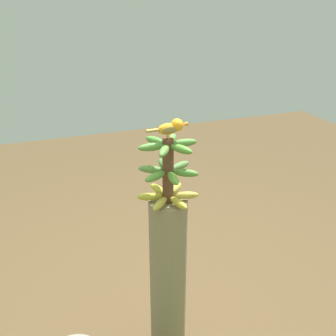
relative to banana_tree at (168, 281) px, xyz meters
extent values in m
cylinder|color=#847A56|center=(0.00, 0.00, 0.00)|extent=(0.19, 0.19, 0.98)
cylinder|color=brown|center=(0.00, 0.00, 0.65)|extent=(0.05, 0.05, 0.32)
ellipsoid|color=#ABA53C|center=(0.06, -0.06, 0.52)|extent=(0.12, 0.12, 0.04)
ellipsoid|color=gold|center=(0.08, 0.02, 0.52)|extent=(0.13, 0.07, 0.04)
ellipsoid|color=gold|center=(0.02, 0.08, 0.52)|extent=(0.07, 0.13, 0.04)
ellipsoid|color=#AF9F35|center=(-0.06, 0.06, 0.52)|extent=(0.12, 0.12, 0.04)
ellipsoid|color=gold|center=(-0.08, -0.02, 0.52)|extent=(0.13, 0.07, 0.04)
ellipsoid|color=gold|center=(-0.02, -0.08, 0.52)|extent=(0.07, 0.13, 0.04)
ellipsoid|color=#548C35|center=(-0.04, 0.07, 0.65)|extent=(0.09, 0.13, 0.04)
ellipsoid|color=#578D2E|center=(-0.08, 0.01, 0.65)|extent=(0.13, 0.05, 0.04)
ellipsoid|color=#4F8934|center=(-0.05, -0.07, 0.65)|extent=(0.10, 0.13, 0.04)
ellipsoid|color=#537D3B|center=(0.04, -0.07, 0.65)|extent=(0.09, 0.13, 0.04)
ellipsoid|color=#4C8237|center=(0.08, -0.01, 0.65)|extent=(0.13, 0.05, 0.04)
ellipsoid|color=#548538|center=(0.05, 0.07, 0.65)|extent=(0.10, 0.13, 0.04)
ellipsoid|color=#4C8634|center=(0.00, -0.08, 0.78)|extent=(0.04, 0.13, 0.04)
ellipsoid|color=#57893B|center=(0.07, -0.04, 0.78)|extent=(0.13, 0.10, 0.04)
ellipsoid|color=#4A8936|center=(0.07, 0.04, 0.78)|extent=(0.13, 0.09, 0.04)
ellipsoid|color=#538C38|center=(0.00, 0.08, 0.78)|extent=(0.04, 0.13, 0.04)
ellipsoid|color=#548636|center=(-0.07, 0.04, 0.78)|extent=(0.13, 0.10, 0.04)
ellipsoid|color=#508B30|center=(-0.07, -0.04, 0.78)|extent=(0.13, 0.09, 0.04)
cone|color=brown|center=(0.04, -0.02, 0.70)|extent=(0.04, 0.04, 0.06)
cone|color=#4C2D1E|center=(0.05, -0.01, 0.66)|extent=(0.04, 0.04, 0.06)
cylinder|color=#C68933|center=(-0.01, 0.00, 0.82)|extent=(0.00, 0.01, 0.02)
cylinder|color=#C68933|center=(0.01, 0.00, 0.82)|extent=(0.01, 0.00, 0.02)
ellipsoid|color=orange|center=(0.00, 0.00, 0.86)|extent=(0.05, 0.10, 0.05)
ellipsoid|color=olive|center=(-0.02, 0.00, 0.86)|extent=(0.01, 0.08, 0.03)
ellipsoid|color=olive|center=(0.02, 0.01, 0.86)|extent=(0.01, 0.08, 0.03)
cube|color=olive|center=(-0.01, 0.08, 0.86)|extent=(0.03, 0.06, 0.01)
sphere|color=orange|center=(0.00, -0.04, 0.87)|extent=(0.06, 0.06, 0.06)
sphere|color=black|center=(0.02, -0.05, 0.87)|extent=(0.01, 0.01, 0.01)
cone|color=orange|center=(0.00, -0.08, 0.87)|extent=(0.02, 0.03, 0.02)
camera|label=1|loc=(-1.60, 0.59, 1.41)|focal=42.53mm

